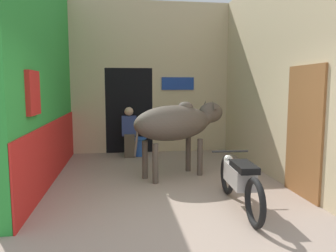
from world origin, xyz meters
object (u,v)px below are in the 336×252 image
at_px(cow, 178,123).
at_px(shopkeeper_seated, 129,130).
at_px(plastic_stool, 140,146).
at_px(motorcycle_near, 239,179).

bearing_deg(cow, shopkeeper_seated, 114.57).
height_order(cow, plastic_stool, cow).
bearing_deg(shopkeeper_seated, motorcycle_near, -68.66).
bearing_deg(plastic_stool, motorcycle_near, -72.24).
height_order(cow, motorcycle_near, cow).
distance_m(motorcycle_near, shopkeeper_seated, 4.10).
height_order(motorcycle_near, shopkeeper_seated, shopkeeper_seated).
bearing_deg(motorcycle_near, plastic_stool, 107.76).
bearing_deg(motorcycle_near, shopkeeper_seated, 111.34).
xyz_separation_m(shopkeeper_seated, plastic_stool, (0.26, 0.02, -0.42)).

